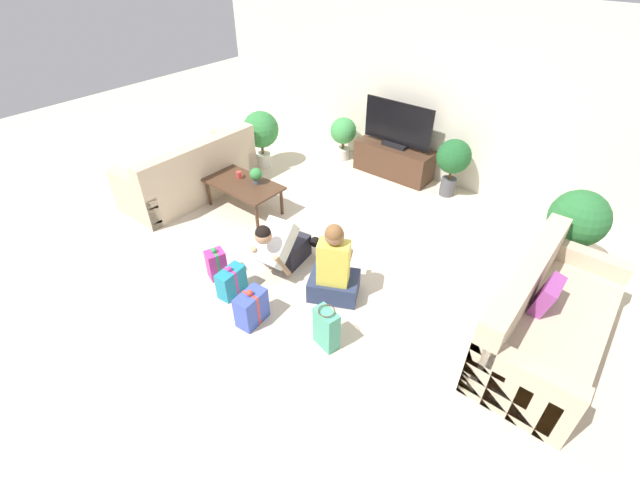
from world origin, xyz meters
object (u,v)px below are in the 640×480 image
object	(u,v)px
dog	(324,249)
gift_box_a	(231,282)
potted_plant_back_left	(343,134)
gift_bag_a	(326,328)
mug	(239,175)
tv	(397,127)
person_sitting	(334,271)
potted_plant_back_right	(453,160)
tabletop_plant	(256,175)
person_kneeling	(281,246)
coffee_table	(243,186)
tv_console	(394,160)
gift_box_b	(252,308)
gift_box_c	(216,264)
potted_plant_corner_right	(577,221)
potted_plant_corner_left	(261,132)
sofa_left	(191,175)
sofa_right	(545,322)

from	to	relation	value
dog	gift_box_a	size ratio (longest dim) A/B	1.31
potted_plant_back_left	gift_bag_a	bearing A→B (deg)	-55.67
mug	tv	bearing A→B (deg)	60.47
person_sitting	potted_plant_back_left	bearing A→B (deg)	-81.69
potted_plant_back_right	tabletop_plant	world-z (taller)	potted_plant_back_right
person_kneeling	dog	size ratio (longest dim) A/B	1.68
potted_plant_back_right	coffee_table	bearing A→B (deg)	-133.12
tv_console	potted_plant_back_left	distance (m)	0.99
tv_console	dog	xyz separation A→B (m)	(0.52, -2.43, -0.06)
potted_plant_back_left	gift_box_b	xyz separation A→B (m)	(1.52, -3.57, -0.26)
tv_console	person_kneeling	size ratio (longest dim) A/B	1.50
potted_plant_back_right	gift_box_c	xyz separation A→B (m)	(-1.22, -3.34, -0.39)
potted_plant_back_right	person_kneeling	world-z (taller)	potted_plant_back_right
potted_plant_back_left	tabletop_plant	bearing A→B (deg)	-88.44
tv	potted_plant_back_right	size ratio (longest dim) A/B	1.31
tv_console	person_kneeling	world-z (taller)	person_kneeling
person_sitting	gift_box_b	bearing A→B (deg)	36.40
coffee_table	gift_box_b	distance (m)	2.15
potted_plant_corner_right	tabletop_plant	distance (m)	3.86
tabletop_plant	potted_plant_corner_left	bearing A→B (deg)	132.28
sofa_left	potted_plant_corner_left	size ratio (longest dim) A/B	2.09
gift_box_c	gift_bag_a	bearing A→B (deg)	0.11
sofa_right	gift_bag_a	distance (m)	2.02
gift_box_a	gift_box_c	xyz separation A→B (m)	(-0.34, 0.08, 0.01)
potted_plant_back_right	tabletop_plant	size ratio (longest dim) A/B	3.84
tv	potted_plant_corner_right	distance (m)	2.86
dog	sofa_left	bearing A→B (deg)	-87.41
potted_plant_corner_right	gift_box_a	xyz separation A→B (m)	(-2.65, -2.66, -0.51)
person_kneeling	gift_box_a	world-z (taller)	person_kneeling
gift_box_a	gift_box_b	xyz separation A→B (m)	(0.47, -0.15, 0.02)
tv_console	mug	size ratio (longest dim) A/B	10.24
mug	tabletop_plant	distance (m)	0.31
gift_box_b	tabletop_plant	distance (m)	2.14
sofa_left	tabletop_plant	size ratio (longest dim) A/B	8.60
person_kneeling	gift_box_a	xyz separation A→B (m)	(-0.15, -0.64, -0.18)
dog	gift_box_b	world-z (taller)	gift_box_b
potted_plant_corner_left	gift_box_c	size ratio (longest dim) A/B	2.29
tv	gift_box_b	world-z (taller)	tv
potted_plant_corner_left	gift_box_b	world-z (taller)	potted_plant_corner_left
potted_plant_corner_right	mug	xyz separation A→B (m)	(-3.94, -1.32, -0.21)
potted_plant_corner_left	gift_box_a	size ratio (longest dim) A/B	2.46
mug	potted_plant_corner_left	bearing A→B (deg)	120.32
potted_plant_back_right	person_sitting	xyz separation A→B (m)	(-0.00, -2.77, -0.22)
coffee_table	gift_box_b	size ratio (longest dim) A/B	2.60
tabletop_plant	potted_plant_back_left	bearing A→B (deg)	91.56
tv_console	potted_plant_corner_left	bearing A→B (deg)	-148.85
potted_plant_back_right	tv_console	bearing A→B (deg)	177.03
tv_console	mug	world-z (taller)	mug
gift_box_c	dog	bearing A→B (deg)	50.96
gift_box_b	gift_bag_a	size ratio (longest dim) A/B	0.92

